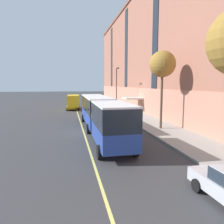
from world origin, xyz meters
TOP-DOWN VIEW (x-y plane):
  - ground_plane at (0.00, 0.00)m, footprint 260.00×260.00m
  - sidewalk at (8.89, 3.00)m, footprint 4.71×160.00m
  - city_bus at (1.68, -0.95)m, footprint 2.97×18.33m
  - parked_car_red_0 at (5.28, 30.90)m, footprint 2.13×4.80m
  - parked_car_silver_2 at (5.22, 16.66)m, footprint 2.04×4.78m
  - parked_car_red_3 at (5.23, 6.79)m, footprint 2.01×4.22m
  - box_truck at (-0.55, 21.47)m, footprint 2.57×7.39m
  - taxi_cab at (-0.99, 20.87)m, footprint 2.05×4.42m
  - street_tree_mid_block at (8.61, -0.37)m, footprint 2.88×2.88m
  - street_lamp at (7.14, 15.96)m, footprint 0.36×1.48m
  - fire_hydrant at (7.04, 3.21)m, footprint 0.42×0.24m
  - lane_centerline at (-0.02, 3.00)m, footprint 0.16×140.00m

SIDE VIEW (x-z plane):
  - ground_plane at x=0.00m, z-range 0.00..0.00m
  - lane_centerline at x=-0.02m, z-range 0.00..0.01m
  - sidewalk at x=8.89m, z-range 0.00..0.15m
  - fire_hydrant at x=7.04m, z-range 0.13..0.85m
  - parked_car_red_3 at x=5.23m, z-range 0.00..1.56m
  - taxi_cab at x=-0.99m, z-range 0.00..1.56m
  - parked_car_silver_2 at x=5.22m, z-range 0.00..1.56m
  - parked_car_red_0 at x=5.28m, z-range 0.00..1.56m
  - box_truck at x=-0.55m, z-range 0.22..3.13m
  - city_bus at x=1.68m, z-range 0.29..3.96m
  - street_lamp at x=7.14m, z-range 0.95..8.81m
  - street_tree_mid_block at x=8.61m, z-range 2.91..11.46m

